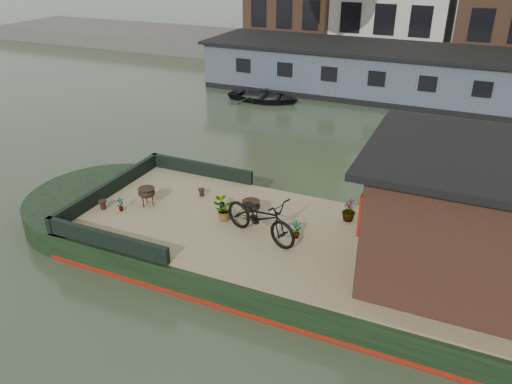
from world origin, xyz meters
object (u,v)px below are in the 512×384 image
at_px(cabin, 478,218).
at_px(potted_plant_a, 296,230).
at_px(dinghy, 264,94).
at_px(brazier_rear, 251,210).
at_px(brazier_front, 147,197).
at_px(bicycle, 260,217).

height_order(cabin, potted_plant_a, cabin).
bearing_deg(dinghy, brazier_rear, -158.24).
height_order(potted_plant_a, dinghy, potted_plant_a).
bearing_deg(brazier_rear, potted_plant_a, -16.10).
distance_m(cabin, brazier_front, 7.03).
bearing_deg(dinghy, bicycle, -157.14).
relative_size(bicycle, brazier_front, 4.15).
xyz_separation_m(cabin, bicycle, (-3.98, -0.31, -0.75)).
bearing_deg(potted_plant_a, brazier_front, -179.46).
bearing_deg(bicycle, brazier_front, 103.89).
height_order(cabin, bicycle, cabin).
relative_size(brazier_rear, dinghy, 0.14).
xyz_separation_m(cabin, dinghy, (-8.72, 10.97, -1.55)).
distance_m(cabin, potted_plant_a, 3.44).
bearing_deg(dinghy, potted_plant_a, -153.67).
relative_size(potted_plant_a, dinghy, 0.13).
xyz_separation_m(potted_plant_a, brazier_rear, (-1.19, 0.34, 0.02)).
height_order(bicycle, brazier_rear, bicycle).
relative_size(bicycle, dinghy, 0.58).
bearing_deg(brazier_front, bicycle, -4.44).
xyz_separation_m(bicycle, brazier_front, (-2.98, 0.23, -0.26)).
bearing_deg(bicycle, brazier_rear, 57.37).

